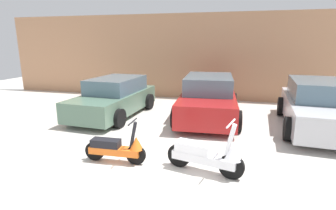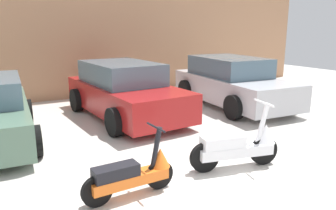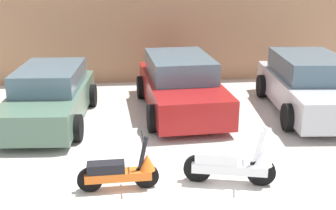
{
  "view_description": "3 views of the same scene",
  "coord_description": "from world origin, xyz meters",
  "views": [
    {
      "loc": [
        1.33,
        -4.0,
        2.53
      ],
      "look_at": [
        -0.26,
        2.2,
        0.99
      ],
      "focal_mm": 28.0,
      "sensor_mm": 36.0,
      "label": 1
    },
    {
      "loc": [
        -2.66,
        -3.09,
        2.31
      ],
      "look_at": [
        0.36,
        2.23,
        0.85
      ],
      "focal_mm": 35.0,
      "sensor_mm": 36.0,
      "label": 2
    },
    {
      "loc": [
        -0.87,
        -5.6,
        3.61
      ],
      "look_at": [
        -0.07,
        2.38,
        0.95
      ],
      "focal_mm": 45.0,
      "sensor_mm": 36.0,
      "label": 3
    }
  ],
  "objects": [
    {
      "name": "car_rear_left",
      "position": [
        -2.73,
        4.29,
        0.63
      ],
      "size": [
        2.06,
        3.96,
        1.31
      ],
      "rotation": [
        0.0,
        0.0,
        -1.64
      ],
      "color": "#51705B",
      "rests_on": "ground_plane"
    },
    {
      "name": "car_rear_right",
      "position": [
        3.79,
        4.39,
        0.68
      ],
      "size": [
        2.3,
        4.34,
        1.43
      ],
      "rotation": [
        0.0,
        0.0,
        -1.65
      ],
      "color": "#B7B7BC",
      "rests_on": "ground_plane"
    },
    {
      "name": "wall_back",
      "position": [
        0.0,
        7.75,
        1.88
      ],
      "size": [
        19.6,
        0.12,
        3.76
      ],
      "primitive_type": "cube",
      "color": "tan",
      "rests_on": "ground_plane"
    },
    {
      "name": "scooter_front_left",
      "position": [
        -1.01,
        0.78,
        0.34
      ],
      "size": [
        1.37,
        0.49,
        0.96
      ],
      "rotation": [
        0.0,
        0.0,
        0.04
      ],
      "color": "black",
      "rests_on": "ground_plane"
    },
    {
      "name": "car_rear_center",
      "position": [
        0.5,
        4.77,
        0.68
      ],
      "size": [
        2.21,
        4.27,
        1.42
      ],
      "rotation": [
        0.0,
        0.0,
        -1.51
      ],
      "color": "maroon",
      "rests_on": "ground_plane"
    },
    {
      "name": "scooter_front_right",
      "position": [
        0.9,
        0.79,
        0.39
      ],
      "size": [
        1.56,
        0.68,
        1.11
      ],
      "rotation": [
        0.0,
        0.0,
        -0.23
      ],
      "color": "black",
      "rests_on": "ground_plane"
    }
  ]
}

